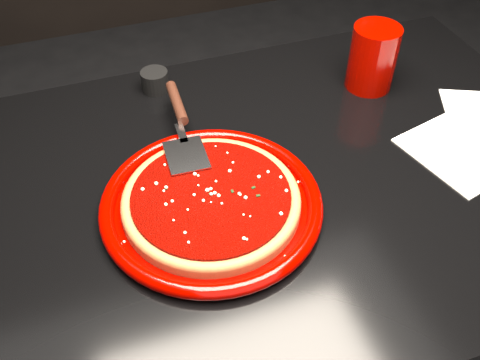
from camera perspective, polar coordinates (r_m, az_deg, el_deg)
name	(u,v)px	position (r m, az deg, el deg)	size (l,w,h in m)	color
table	(263,296)	(1.23, 2.42, -12.27)	(1.20, 0.80, 0.75)	black
plate	(211,204)	(0.87, -3.07, -2.54)	(0.36, 0.36, 0.03)	#720200
pizza_crust	(211,202)	(0.87, -3.08, -2.36)	(0.29, 0.29, 0.01)	brown
pizza_crust_rim	(211,199)	(0.86, -3.10, -2.03)	(0.29, 0.29, 0.02)	brown
pizza_sauce	(211,197)	(0.86, -3.11, -1.80)	(0.26, 0.26, 0.01)	#650300
parmesan_dusting	(211,194)	(0.85, -3.13, -1.46)	(0.25, 0.25, 0.01)	beige
basil_flecks	(211,194)	(0.85, -3.13, -1.51)	(0.23, 0.23, 0.00)	black
pizza_server	(182,125)	(0.97, -6.20, 5.83)	(0.08, 0.29, 0.02)	silver
cup	(373,58)	(1.14, 13.97, 12.54)	(0.10, 0.10, 0.13)	#8E0400
napkin_a	(463,150)	(1.06, 22.69, 3.02)	(0.18, 0.18, 0.00)	white
napkin_b	(478,112)	(1.17, 24.01, 6.69)	(0.13, 0.14, 0.00)	white
ramekin	(155,81)	(1.13, -9.06, 10.41)	(0.06, 0.06, 0.04)	black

